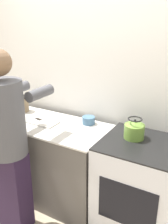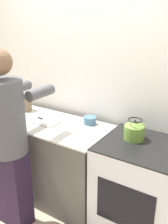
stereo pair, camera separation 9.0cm
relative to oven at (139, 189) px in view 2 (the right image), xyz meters
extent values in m
plane|color=tan|center=(-0.73, -0.33, -0.47)|extent=(12.00, 12.00, 0.00)
cube|color=white|center=(-0.73, 0.40, 0.83)|extent=(8.00, 0.05, 2.60)
cube|color=#5B5651|center=(-1.10, -0.02, -0.02)|extent=(1.44, 0.61, 0.89)
cube|color=beige|center=(-1.10, -0.02, 0.43)|extent=(1.46, 0.64, 0.02)
cube|color=silver|center=(0.00, 0.00, -0.01)|extent=(0.71, 0.66, 0.92)
cube|color=black|center=(0.00, 0.00, 0.46)|extent=(0.71, 0.66, 0.01)
cube|color=black|center=(0.00, -0.32, 0.04)|extent=(0.50, 0.01, 0.40)
cube|color=#271932|center=(-1.05, -0.56, -0.06)|extent=(0.31, 0.19, 0.80)
cylinder|color=#4C4C51|center=(-1.05, -0.56, 0.67)|extent=(0.35, 0.35, 0.67)
cylinder|color=#4C4C51|center=(-1.20, -0.25, 0.85)|extent=(0.10, 0.30, 0.10)
cylinder|color=#4C4C51|center=(-0.90, -0.25, 0.85)|extent=(0.10, 0.30, 0.10)
cube|color=silver|center=(-1.08, -0.04, 0.45)|extent=(0.33, 0.19, 0.02)
cube|color=silver|center=(-1.03, -0.04, 0.46)|extent=(0.15, 0.06, 0.01)
cube|color=black|center=(-1.14, -0.02, 0.46)|extent=(0.09, 0.05, 0.01)
cylinder|color=olive|center=(-0.10, 0.06, 0.53)|extent=(0.18, 0.18, 0.13)
cone|color=olive|center=(-0.10, 0.06, 0.61)|extent=(0.15, 0.15, 0.03)
sphere|color=black|center=(-0.10, 0.06, 0.64)|extent=(0.02, 0.02, 0.02)
torus|color=black|center=(-0.10, 0.06, 0.65)|extent=(0.13, 0.13, 0.01)
cylinder|color=#426684|center=(-0.64, 0.18, 0.48)|extent=(0.13, 0.13, 0.08)
cylinder|color=#756047|center=(-1.51, 0.12, 0.53)|extent=(0.15, 0.15, 0.17)
cylinder|color=#28231E|center=(-1.51, 0.12, 0.62)|extent=(0.16, 0.16, 0.01)
camera|label=1|loc=(0.52, -1.92, 1.48)|focal=40.00mm
camera|label=2|loc=(0.60, -1.88, 1.48)|focal=40.00mm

